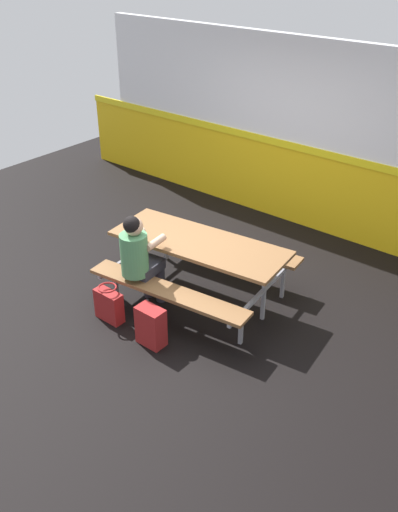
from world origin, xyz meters
name	(u,v)px	position (x,y,z in m)	size (l,w,h in m)	color
ground_plane	(178,287)	(0.00, 0.00, -0.01)	(10.00, 10.00, 0.02)	black
accent_backdrop	(292,137)	(0.00, 2.44, 1.25)	(8.00, 0.14, 2.60)	yellow
picnic_table_main	(199,254)	(0.32, 0.00, 0.58)	(2.11, 1.77, 0.74)	brown
student_nearer	(139,255)	(-0.03, -0.60, 0.71)	(0.39, 0.54, 1.21)	#2D2D38
backpack_dark	(151,326)	(0.49, -0.98, 0.22)	(0.30, 0.22, 0.44)	maroon
tote_bag_bright	(109,305)	(-0.16, -0.98, 0.19)	(0.34, 0.21, 0.43)	maroon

